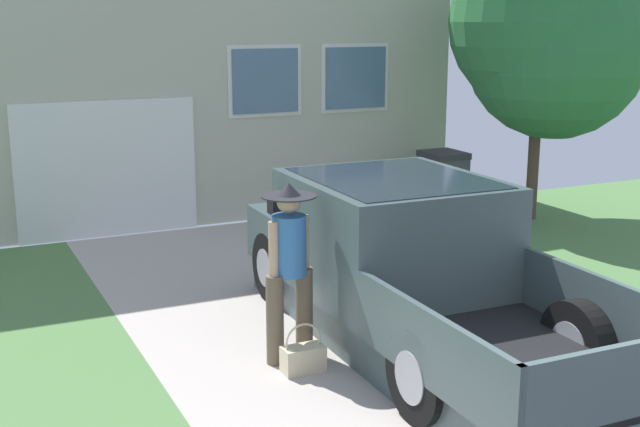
% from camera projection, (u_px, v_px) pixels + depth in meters
% --- Properties ---
extents(pickup_truck, '(2.04, 5.25, 1.62)m').
position_uv_depth(pickup_truck, '(403.00, 267.00, 8.51)').
color(pickup_truck, '#415153').
rests_on(pickup_truck, ground).
extents(person_with_hat, '(0.52, 0.52, 1.72)m').
position_uv_depth(person_with_hat, '(289.00, 263.00, 7.84)').
color(person_with_hat, brown).
rests_on(person_with_hat, ground).
extents(handbag, '(0.39, 0.21, 0.47)m').
position_uv_depth(handbag, '(303.00, 357.00, 7.73)').
color(handbag, beige).
rests_on(handbag, ground).
extents(house_with_garage, '(10.72, 5.85, 5.00)m').
position_uv_depth(house_with_garage, '(116.00, 56.00, 14.83)').
color(house_with_garage, '#B5B69F').
rests_on(house_with_garage, ground).
extents(front_yard_tree, '(3.02, 2.93, 4.52)m').
position_uv_depth(front_yard_tree, '(544.00, 36.00, 12.87)').
color(front_yard_tree, brown).
rests_on(front_yard_tree, ground).
extents(wheeled_trash_bin, '(0.60, 0.72, 1.08)m').
position_uv_depth(wheeled_trash_bin, '(443.00, 182.00, 13.61)').
color(wheeled_trash_bin, '#424247').
rests_on(wheeled_trash_bin, ground).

